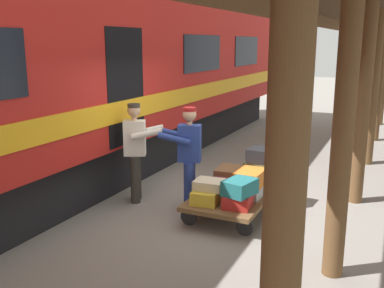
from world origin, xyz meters
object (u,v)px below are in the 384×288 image
suitcase_gray_aluminum (249,191)px  suitcase_cream_canvas (209,185)px  suitcase_navy_fabric (258,179)px  luggage_cart (234,197)px  suitcase_burgundy_valise (219,186)px  suitcase_yellow_case (207,195)px  suitcase_red_plastic (238,200)px  suitcase_olive_duffel (260,167)px  suitcase_teal_softside (240,187)px  suitcase_black_hardshell (260,155)px  train_car (58,78)px  suitcase_orange_carryall (250,178)px  suitcase_brown_leather (230,175)px  porter_in_overalls (188,155)px  porter_by_door (136,149)px

suitcase_gray_aluminum → suitcase_cream_canvas: size_ratio=1.16×
suitcase_navy_fabric → luggage_cart: bearing=63.9°
suitcase_burgundy_valise → suitcase_yellow_case: suitcase_yellow_case is taller
suitcase_red_plastic → suitcase_olive_duffel: 1.04m
suitcase_teal_softside → suitcase_black_hardshell: 1.03m
suitcase_gray_aluminum → luggage_cart: bearing=0.0°
train_car → luggage_cart: train_car is taller
suitcase_red_plastic → suitcase_gray_aluminum: bearing=-90.0°
suitcase_orange_carryall → suitcase_cream_canvas: 0.69m
suitcase_brown_leather → suitcase_teal_softside: (-0.52, 1.02, 0.17)m
suitcase_red_plastic → suitcase_black_hardshell: bearing=-91.8°
luggage_cart → suitcase_burgundy_valise: suitcase_burgundy_valise is taller
suitcase_burgundy_valise → suitcase_olive_duffel: 0.77m
suitcase_red_plastic → suitcase_yellow_case: suitcase_yellow_case is taller
porter_in_overalls → porter_by_door: same height
suitcase_orange_carryall → porter_by_door: bearing=5.2°
suitcase_gray_aluminum → suitcase_teal_softside: bearing=92.8°
suitcase_burgundy_valise → suitcase_red_plastic: 0.71m
suitcase_gray_aluminum → porter_by_door: size_ratio=0.30×
luggage_cart → suitcase_gray_aluminum: size_ratio=3.68×
suitcase_teal_softside → porter_by_door: 2.04m
suitcase_red_plastic → luggage_cart: bearing=-63.9°
suitcase_yellow_case → porter_by_door: porter_by_door is taller
suitcase_gray_aluminum → porter_by_door: 2.04m
luggage_cart → suitcase_cream_canvas: 0.62m
suitcase_orange_carryall → suitcase_cream_canvas: size_ratio=1.24×
suitcase_navy_fabric → suitcase_black_hardshell: suitcase_black_hardshell is taller
train_car → suitcase_teal_softside: bearing=171.8°
suitcase_red_plastic → porter_in_overalls: bearing=-19.9°
suitcase_red_plastic → suitcase_black_hardshell: 1.10m
suitcase_burgundy_valise → suitcase_gray_aluminum: 0.50m
suitcase_gray_aluminum → porter_by_door: bearing=5.1°
suitcase_olive_duffel → porter_in_overalls: 1.23m
suitcase_red_plastic → suitcase_black_hardshell: size_ratio=1.08×
suitcase_orange_carryall → suitcase_black_hardshell: size_ratio=1.28×
suitcase_olive_duffel → porter_by_door: porter_by_door is taller
luggage_cart → suitcase_gray_aluminum: bearing=180.0°
suitcase_black_hardshell → porter_in_overalls: 1.20m
suitcase_red_plastic → suitcase_brown_leather: bearing=-63.9°
suitcase_yellow_case → suitcase_gray_aluminum: size_ratio=1.08×
suitcase_teal_softside → suitcase_navy_fabric: bearing=-88.6°
suitcase_burgundy_valise → porter_by_door: (1.46, 0.18, 0.51)m
suitcase_burgundy_valise → porter_in_overalls: bearing=17.8°
suitcase_teal_softside → suitcase_orange_carryall: suitcase_orange_carryall is taller
suitcase_red_plastic → suitcase_olive_duffel: (-0.03, -1.01, 0.26)m
suitcase_red_plastic → porter_by_door: (1.96, -0.34, 0.50)m
suitcase_cream_canvas → porter_in_overalls: (0.51, -0.33, 0.33)m
suitcase_brown_leather → suitcase_orange_carryall: (-0.52, 0.51, 0.16)m
suitcase_olive_duffel → suitcase_black_hardshell: bearing=75.2°
train_car → suitcase_olive_duffel: (-3.80, -0.46, -1.38)m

